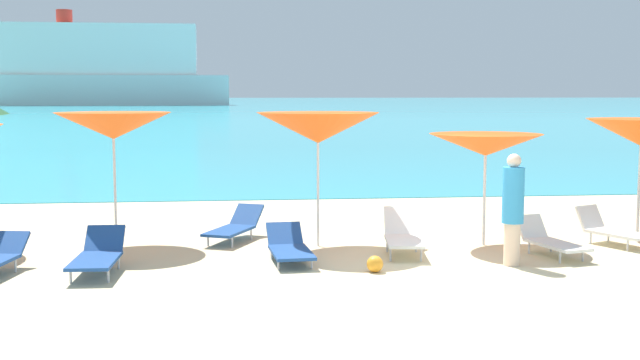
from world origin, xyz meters
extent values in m
cube|color=beige|center=(0.00, 10.00, -0.15)|extent=(50.00, 100.00, 0.30)
cube|color=#38B7CC|center=(0.00, 228.30, 0.01)|extent=(650.00, 440.00, 0.02)
cylinder|color=silver|center=(-5.01, 2.56, 1.13)|extent=(0.04, 0.04, 2.26)
cone|color=#EF5614|center=(-5.01, 2.56, 2.14)|extent=(2.05, 2.05, 0.47)
sphere|color=silver|center=(-5.01, 2.56, 2.29)|extent=(0.07, 0.07, 0.07)
cylinder|color=silver|center=(-1.42, 2.05, 1.12)|extent=(0.04, 0.04, 2.24)
cone|color=#EF5614|center=(-1.42, 2.05, 2.11)|extent=(2.39, 2.39, 0.54)
sphere|color=silver|center=(-1.42, 2.05, 2.27)|extent=(0.07, 0.07, 0.07)
cylinder|color=silver|center=(1.54, 1.81, 0.95)|extent=(0.05, 0.05, 1.90)
cone|color=#EF5614|center=(1.54, 1.81, 1.80)|extent=(2.19, 2.19, 0.39)
sphere|color=silver|center=(1.54, 1.81, 1.93)|extent=(0.07, 0.07, 0.07)
cylinder|color=silver|center=(4.84, 2.54, 1.05)|extent=(0.06, 0.06, 2.10)
cube|color=white|center=(3.92, 1.41, 0.23)|extent=(0.98, 1.27, 0.05)
cube|color=white|center=(3.63, 2.03, 0.43)|extent=(0.60, 0.47, 0.43)
cylinder|color=silver|center=(3.85, 0.99, 0.10)|extent=(0.04, 0.04, 0.20)
cylinder|color=silver|center=(3.52, 1.71, 0.10)|extent=(0.04, 0.04, 0.20)
cylinder|color=silver|center=(3.95, 1.91, 0.10)|extent=(0.04, 0.04, 0.20)
cube|color=#1E478C|center=(-2.00, 0.60, 0.19)|extent=(0.70, 1.24, 0.05)
cube|color=#1E478C|center=(-2.06, 1.40, 0.34)|extent=(0.61, 0.47, 0.36)
cylinder|color=silver|center=(-2.24, 0.20, 0.08)|extent=(0.04, 0.04, 0.16)
cylinder|color=silver|center=(-1.71, 0.24, 0.08)|extent=(0.04, 0.04, 0.16)
cylinder|color=silver|center=(-2.30, 1.04, 0.08)|extent=(0.04, 0.04, 0.16)
cylinder|color=silver|center=(-1.78, 1.08, 0.08)|extent=(0.04, 0.04, 0.16)
cube|color=white|center=(-0.10, 0.93, 0.26)|extent=(0.72, 1.16, 0.05)
cube|color=white|center=(-0.01, 1.67, 0.48)|extent=(0.61, 0.51, 0.47)
cylinder|color=silver|center=(-0.39, 0.63, 0.12)|extent=(0.04, 0.04, 0.24)
cylinder|color=silver|center=(0.10, 0.56, 0.12)|extent=(0.04, 0.04, 0.24)
cylinder|color=silver|center=(-0.29, 1.38, 0.12)|extent=(0.04, 0.04, 0.24)
cylinder|color=silver|center=(0.20, 1.32, 0.12)|extent=(0.04, 0.04, 0.24)
cube|color=#1E478C|center=(-2.99, 2.52, 0.22)|extent=(1.01, 1.33, 0.05)
cube|color=#1E478C|center=(-2.65, 3.26, 0.39)|extent=(0.68, 0.65, 0.38)
cylinder|color=silver|center=(-3.37, 2.27, 0.10)|extent=(0.04, 0.04, 0.20)
cylinder|color=silver|center=(-2.94, 2.07, 0.10)|extent=(0.04, 0.04, 0.20)
cylinder|color=silver|center=(-3.01, 3.03, 0.10)|extent=(0.04, 0.04, 0.20)
cylinder|color=silver|center=(-2.58, 2.83, 0.10)|extent=(0.04, 0.04, 0.20)
cube|color=#1E478C|center=(-4.97, 0.05, 0.24)|extent=(0.67, 1.29, 0.05)
cube|color=#1E478C|center=(-4.95, 0.87, 0.42)|extent=(0.61, 0.43, 0.40)
cylinder|color=silver|center=(-5.25, -0.35, 0.11)|extent=(0.04, 0.04, 0.21)
cylinder|color=silver|center=(-4.72, -0.37, 0.11)|extent=(0.04, 0.04, 0.21)
cylinder|color=silver|center=(-5.22, 0.54, 0.11)|extent=(0.04, 0.04, 0.21)
cylinder|color=silver|center=(-4.69, 0.52, 0.11)|extent=(0.04, 0.04, 0.21)
cube|color=white|center=(2.40, 0.58, 0.22)|extent=(0.80, 1.28, 0.05)
cube|color=white|center=(2.22, 1.28, 0.41)|extent=(0.55, 0.41, 0.40)
cylinder|color=silver|center=(2.28, 0.16, 0.10)|extent=(0.04, 0.04, 0.20)
cylinder|color=silver|center=(2.71, 0.27, 0.10)|extent=(0.04, 0.04, 0.20)
cylinder|color=silver|center=(2.07, 0.97, 0.10)|extent=(0.04, 0.04, 0.20)
cylinder|color=silver|center=(2.50, 1.07, 0.10)|extent=(0.04, 0.04, 0.20)
cube|color=#1E478C|center=(-6.40, 0.84, 0.38)|extent=(0.59, 0.49, 0.34)
cylinder|color=silver|center=(-6.23, 0.48, 0.10)|extent=(0.04, 0.04, 0.21)
cylinder|color=beige|center=(1.45, 0.10, 0.34)|extent=(0.26, 0.26, 0.68)
cylinder|color=#3399D8|center=(1.45, 0.10, 1.12)|extent=(0.34, 0.34, 0.88)
sphere|color=beige|center=(1.45, 0.10, 1.66)|extent=(0.22, 0.22, 0.22)
sphere|color=orange|center=(-0.79, -0.14, 0.13)|extent=(0.25, 0.25, 0.25)
cube|color=silver|center=(-31.30, 169.90, 3.30)|extent=(56.58, 10.75, 6.56)
cube|color=white|center=(-31.30, 169.90, 12.13)|extent=(42.45, 8.75, 11.09)
cylinder|color=red|center=(-38.36, 169.78, 19.18)|extent=(3.43, 3.43, 3.00)
camera|label=1|loc=(-2.96, -11.95, 2.72)|focal=45.04mm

